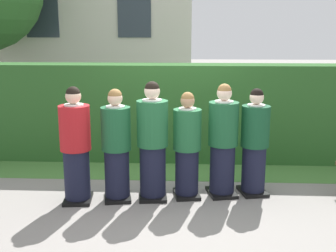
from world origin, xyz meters
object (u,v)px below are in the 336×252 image
(student_front_row_1, at_px, (116,148))
(student_front_row_3, at_px, (187,148))
(student_front_row_2, at_px, (153,144))
(student_front_row_5, at_px, (255,145))
(student_in_red_blazer, at_px, (76,148))
(student_front_row_4, at_px, (223,143))

(student_front_row_1, bearing_deg, student_front_row_3, 9.12)
(student_front_row_2, height_order, student_front_row_5, student_front_row_2)
(student_in_red_blazer, relative_size, student_front_row_4, 1.00)
(student_front_row_3, bearing_deg, student_front_row_4, 9.74)
(student_front_row_1, distance_m, student_front_row_5, 1.99)
(student_in_red_blazer, xyz_separation_m, student_front_row_5, (2.51, 0.42, -0.03))
(student_front_row_3, bearing_deg, student_in_red_blazer, -170.32)
(student_in_red_blazer, xyz_separation_m, student_front_row_2, (1.05, 0.18, 0.03))
(student_front_row_1, bearing_deg, student_in_red_blazer, -169.31)
(student_front_row_2, height_order, student_front_row_4, student_front_row_2)
(student_front_row_2, relative_size, student_front_row_3, 1.10)
(student_front_row_1, relative_size, student_front_row_4, 0.97)
(student_front_row_1, distance_m, student_front_row_3, 1.00)
(student_front_row_1, bearing_deg, student_front_row_4, 9.33)
(student_front_row_1, height_order, student_front_row_2, student_front_row_2)
(student_front_row_3, bearing_deg, student_front_row_1, -170.88)
(student_front_row_1, bearing_deg, student_front_row_2, 8.43)
(student_in_red_blazer, distance_m, student_front_row_2, 1.06)
(student_front_row_2, bearing_deg, student_front_row_5, 9.57)
(student_in_red_blazer, height_order, student_front_row_4, student_front_row_4)
(student_front_row_1, relative_size, student_front_row_2, 0.94)
(student_front_row_3, relative_size, student_front_row_4, 0.93)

